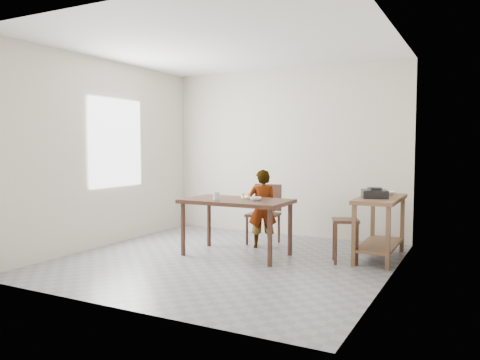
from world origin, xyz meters
The scene contains 17 objects.
floor centered at (0.00, 0.00, -0.02)m, with size 4.00×4.00×0.04m, color gray.
ceiling centered at (0.00, 0.00, 2.72)m, with size 4.00×4.00×0.04m, color white.
wall_back centered at (0.00, 2.02, 1.35)m, with size 4.00×0.04×2.70m, color beige.
wall_front centered at (0.00, -2.02, 1.35)m, with size 4.00×0.04×2.70m, color beige.
wall_left centered at (-2.02, 0.00, 1.35)m, with size 0.04×4.00×2.70m, color beige.
wall_right centered at (2.02, 0.00, 1.35)m, with size 0.04×4.00×2.70m, color beige.
window_pane centered at (-1.97, 0.20, 1.50)m, with size 0.02×1.10×1.30m, color white.
dining_table centered at (0.00, 0.30, 0.38)m, with size 1.40×0.80×0.75m, color #3E241A, non-canonical shape.
prep_counter centered at (1.72, 1.00, 0.40)m, with size 0.50×1.20×0.80m, color brown, non-canonical shape.
child centered at (0.10, 0.90, 0.56)m, with size 0.41×0.27×1.12m, color silver.
dining_chair centered at (0.00, 1.14, 0.44)m, with size 0.42×0.42×0.88m, color #3E241A, non-canonical shape.
stool centered at (1.39, 0.58, 0.27)m, with size 0.31×0.31×0.55m, color #3E241A, non-canonical shape.
glass_tumbler centered at (-0.21, 0.13, 0.80)m, with size 0.08×0.08×0.10m, color silver.
small_bowl centered at (0.29, 0.28, 0.77)m, with size 0.15×0.15×0.05m, color white.
banana centered at (0.09, 0.39, 0.78)m, with size 0.16×0.12×0.06m, color #D6C851, non-canonical shape.
serving_bowl centered at (1.76, 1.32, 0.82)m, with size 0.19×0.19×0.05m, color white.
gas_burner centered at (1.67, 0.86, 0.85)m, with size 0.31×0.31×0.10m, color black.
Camera 1 is at (2.88, -5.12, 1.45)m, focal length 35.00 mm.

